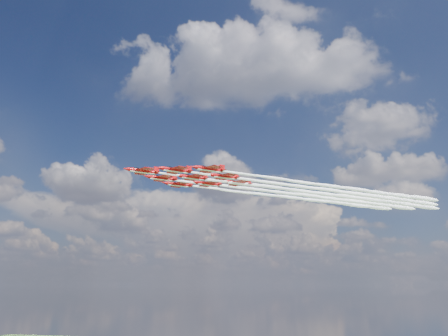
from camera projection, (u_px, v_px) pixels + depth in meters
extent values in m
cylinder|color=#B50A0D|center=(143.00, 171.00, 144.23)|extent=(7.65, 6.96, 1.25)
cone|color=#B50A0D|center=(126.00, 169.00, 141.59)|extent=(2.53, 2.44, 1.25)
cone|color=#B50A0D|center=(158.00, 173.00, 146.71)|extent=(2.03, 1.98, 1.14)
ellipsoid|color=black|center=(136.00, 169.00, 143.31)|extent=(2.46, 2.34, 0.81)
cube|color=#B50A0D|center=(144.00, 171.00, 144.48)|extent=(9.66, 10.26, 0.16)
cube|color=#B50A0D|center=(156.00, 173.00, 146.34)|extent=(3.91, 4.13, 0.14)
cube|color=#B50A0D|center=(156.00, 170.00, 146.71)|extent=(1.47, 1.32, 2.05)
cube|color=white|center=(143.00, 173.00, 144.08)|extent=(7.08, 6.42, 0.14)
cylinder|color=#B50A0D|center=(176.00, 170.00, 143.04)|extent=(7.65, 6.96, 1.25)
cone|color=#B50A0D|center=(159.00, 168.00, 140.41)|extent=(2.53, 2.44, 1.25)
cone|color=#B50A0D|center=(191.00, 172.00, 145.52)|extent=(2.03, 1.98, 1.14)
ellipsoid|color=black|center=(169.00, 168.00, 142.12)|extent=(2.46, 2.34, 0.81)
cube|color=#B50A0D|center=(177.00, 170.00, 143.29)|extent=(9.66, 10.26, 0.16)
cube|color=#B50A0D|center=(188.00, 172.00, 145.15)|extent=(3.91, 4.13, 0.14)
cube|color=#B50A0D|center=(189.00, 169.00, 145.52)|extent=(1.47, 1.32, 2.05)
cube|color=white|center=(176.00, 172.00, 142.89)|extent=(7.08, 6.42, 0.14)
cylinder|color=#B50A0D|center=(162.00, 178.00, 153.87)|extent=(7.65, 6.96, 1.25)
cone|color=#B50A0D|center=(146.00, 176.00, 151.23)|extent=(2.53, 2.44, 1.25)
cone|color=#B50A0D|center=(176.00, 180.00, 156.35)|extent=(2.03, 1.98, 1.14)
ellipsoid|color=black|center=(156.00, 176.00, 152.95)|extent=(2.46, 2.34, 0.81)
cube|color=#B50A0D|center=(163.00, 178.00, 154.12)|extent=(9.66, 10.26, 0.16)
cube|color=#B50A0D|center=(174.00, 180.00, 155.98)|extent=(3.91, 4.13, 0.14)
cube|color=#B50A0D|center=(174.00, 177.00, 156.35)|extent=(1.47, 1.32, 2.05)
cube|color=white|center=(162.00, 180.00, 153.72)|extent=(7.08, 6.42, 0.14)
cylinder|color=#B50A0D|center=(209.00, 169.00, 141.86)|extent=(7.65, 6.96, 1.25)
cone|color=#B50A0D|center=(193.00, 167.00, 139.22)|extent=(2.53, 2.44, 1.25)
cone|color=#B50A0D|center=(224.00, 171.00, 144.34)|extent=(2.03, 1.98, 1.14)
ellipsoid|color=black|center=(203.00, 167.00, 140.94)|extent=(2.46, 2.34, 0.81)
cube|color=#B50A0D|center=(211.00, 169.00, 142.11)|extent=(9.66, 10.26, 0.16)
cube|color=#B50A0D|center=(222.00, 171.00, 143.97)|extent=(3.91, 4.13, 0.14)
cube|color=#B50A0D|center=(222.00, 168.00, 144.34)|extent=(1.47, 1.32, 2.05)
cube|color=white|center=(209.00, 171.00, 141.71)|extent=(7.08, 6.42, 0.14)
cylinder|color=#B50A0D|center=(193.00, 177.00, 152.68)|extent=(7.65, 6.96, 1.25)
cone|color=#B50A0D|center=(178.00, 175.00, 150.05)|extent=(2.53, 2.44, 1.25)
cone|color=#B50A0D|center=(207.00, 179.00, 155.16)|extent=(2.03, 1.98, 1.14)
ellipsoid|color=black|center=(187.00, 175.00, 151.76)|extent=(2.46, 2.34, 0.81)
cube|color=#B50A0D|center=(194.00, 178.00, 152.93)|extent=(9.66, 10.26, 0.16)
cube|color=#B50A0D|center=(204.00, 179.00, 154.79)|extent=(3.91, 4.13, 0.14)
cube|color=#B50A0D|center=(205.00, 176.00, 155.17)|extent=(1.47, 1.32, 2.05)
cube|color=white|center=(193.00, 179.00, 152.54)|extent=(7.08, 6.42, 0.14)
cylinder|color=#B50A0D|center=(179.00, 184.00, 163.51)|extent=(7.65, 6.96, 1.25)
cone|color=#B50A0D|center=(164.00, 183.00, 160.88)|extent=(2.53, 2.44, 1.25)
cone|color=#B50A0D|center=(192.00, 186.00, 165.99)|extent=(2.03, 1.98, 1.14)
ellipsoid|color=black|center=(173.00, 182.00, 162.59)|extent=(2.46, 2.34, 0.81)
cube|color=#B50A0D|center=(180.00, 185.00, 163.76)|extent=(9.66, 10.26, 0.16)
cube|color=#B50A0D|center=(190.00, 186.00, 165.62)|extent=(3.91, 4.13, 0.14)
cube|color=#B50A0D|center=(190.00, 183.00, 165.99)|extent=(1.47, 1.32, 2.05)
cube|color=white|center=(179.00, 186.00, 163.36)|extent=(7.08, 6.42, 0.14)
cylinder|color=#B50A0D|center=(224.00, 176.00, 151.50)|extent=(7.65, 6.96, 1.25)
cone|color=#B50A0D|center=(210.00, 174.00, 148.86)|extent=(2.53, 2.44, 1.25)
cone|color=#B50A0D|center=(238.00, 178.00, 153.98)|extent=(2.03, 1.98, 1.14)
ellipsoid|color=black|center=(219.00, 174.00, 150.58)|extent=(2.46, 2.34, 0.81)
cube|color=#B50A0D|center=(226.00, 177.00, 151.75)|extent=(9.66, 10.26, 0.16)
cube|color=#B50A0D|center=(236.00, 178.00, 153.61)|extent=(3.91, 4.13, 0.14)
cube|color=#B50A0D|center=(236.00, 175.00, 153.98)|extent=(1.47, 1.32, 2.05)
cube|color=white|center=(224.00, 178.00, 151.35)|extent=(7.08, 6.42, 0.14)
cylinder|color=#B50A0D|center=(208.00, 184.00, 162.33)|extent=(7.65, 6.96, 1.25)
cone|color=#B50A0D|center=(194.00, 182.00, 159.69)|extent=(2.53, 2.44, 1.25)
cone|color=#B50A0D|center=(221.00, 185.00, 164.81)|extent=(2.03, 1.98, 1.14)
ellipsoid|color=black|center=(202.00, 182.00, 161.41)|extent=(2.46, 2.34, 0.81)
cube|color=#B50A0D|center=(209.00, 184.00, 162.58)|extent=(9.66, 10.26, 0.16)
cube|color=#B50A0D|center=(219.00, 185.00, 164.44)|extent=(3.91, 4.13, 0.14)
cube|color=#B50A0D|center=(219.00, 182.00, 164.81)|extent=(1.47, 1.32, 2.05)
cube|color=white|center=(208.00, 185.00, 162.18)|extent=(7.08, 6.42, 0.14)
cylinder|color=#B50A0D|center=(238.00, 183.00, 161.14)|extent=(7.65, 6.96, 1.25)
cone|color=#B50A0D|center=(224.00, 181.00, 158.50)|extent=(2.53, 2.44, 1.25)
cone|color=#B50A0D|center=(250.00, 184.00, 163.62)|extent=(2.03, 1.98, 1.14)
ellipsoid|color=black|center=(232.00, 181.00, 160.22)|extent=(2.46, 2.34, 0.81)
cube|color=#B50A0D|center=(239.00, 183.00, 161.39)|extent=(9.66, 10.26, 0.16)
cube|color=#B50A0D|center=(248.00, 184.00, 163.25)|extent=(3.91, 4.13, 0.14)
cube|color=#B50A0D|center=(249.00, 182.00, 163.62)|extent=(1.47, 1.32, 2.05)
cube|color=white|center=(238.00, 184.00, 160.99)|extent=(7.08, 6.42, 0.14)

